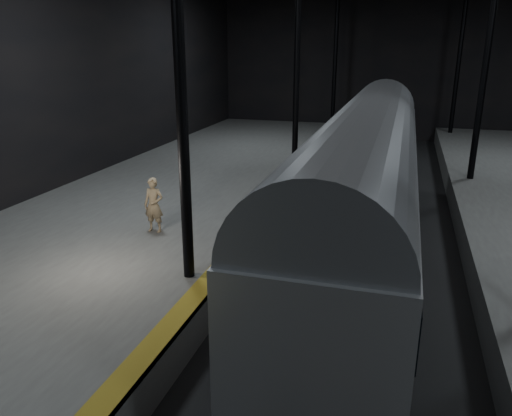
% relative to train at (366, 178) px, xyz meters
% --- Properties ---
extents(ground, '(44.00, 44.00, 0.00)m').
position_rel_train_xyz_m(ground, '(0.00, -0.21, -2.70)').
color(ground, black).
rests_on(ground, ground).
extents(platform_left, '(9.00, 43.80, 1.00)m').
position_rel_train_xyz_m(platform_left, '(-7.50, -0.21, -2.20)').
color(platform_left, '#4C4C4A').
rests_on(platform_left, ground).
extents(tactile_strip, '(0.50, 43.80, 0.01)m').
position_rel_train_xyz_m(tactile_strip, '(-3.25, -0.21, -1.69)').
color(tactile_strip, brown).
rests_on(tactile_strip, platform_left).
extents(track, '(2.40, 43.00, 0.24)m').
position_rel_train_xyz_m(track, '(0.00, -0.21, -2.63)').
color(track, '#3F3328').
rests_on(track, ground).
extents(train, '(2.71, 18.09, 4.83)m').
position_rel_train_xyz_m(train, '(0.00, 0.00, 0.00)').
color(train, '#ABAFB4').
rests_on(train, ground).
extents(woman, '(0.62, 0.41, 1.66)m').
position_rel_train_xyz_m(woman, '(-6.03, -1.68, -0.87)').
color(woman, tan).
rests_on(woman, platform_left).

